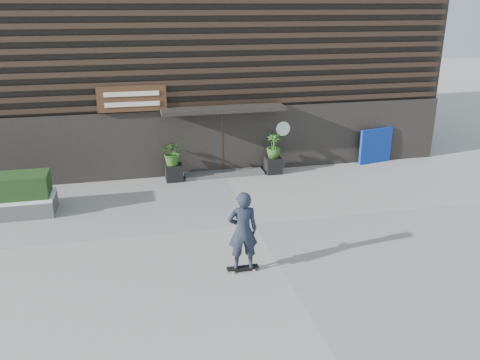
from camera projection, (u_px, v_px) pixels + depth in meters
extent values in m
plane|color=#999691|center=(254.00, 225.00, 14.44)|extent=(80.00, 80.00, 0.00)
cube|color=#4E4F4C|center=(224.00, 173.00, 18.64)|extent=(3.00, 0.80, 0.12)
cube|color=black|center=(174.00, 173.00, 17.97)|extent=(0.60, 0.60, 0.60)
imported|color=#2D591E|center=(173.00, 152.00, 17.70)|extent=(0.86, 0.75, 0.96)
cube|color=black|center=(273.00, 165.00, 18.78)|extent=(0.60, 0.60, 0.60)
imported|color=#2D591E|center=(274.00, 146.00, 18.51)|extent=(0.54, 0.54, 0.96)
cube|color=#0B2C9A|center=(376.00, 146.00, 19.85)|extent=(1.51, 0.42, 1.42)
cube|color=black|center=(199.00, 54.00, 22.25)|extent=(18.00, 10.00, 8.00)
cube|color=black|center=(222.00, 141.00, 18.55)|extent=(18.00, 0.12, 2.50)
cube|color=#38281E|center=(221.00, 103.00, 18.00)|extent=(17.60, 0.08, 0.18)
cube|color=#38281E|center=(221.00, 92.00, 17.87)|extent=(17.60, 0.08, 0.18)
cube|color=#38281E|center=(221.00, 81.00, 17.73)|extent=(17.60, 0.08, 0.18)
cube|color=#38281E|center=(221.00, 70.00, 17.60)|extent=(17.60, 0.08, 0.18)
cube|color=#38281E|center=(221.00, 59.00, 17.47)|extent=(17.60, 0.08, 0.18)
cube|color=#38281E|center=(221.00, 48.00, 17.34)|extent=(17.60, 0.08, 0.18)
cube|color=#38281E|center=(220.00, 36.00, 17.20)|extent=(17.60, 0.08, 0.18)
cube|color=#38281E|center=(220.00, 25.00, 17.07)|extent=(17.60, 0.08, 0.18)
cube|color=#38281E|center=(220.00, 13.00, 16.94)|extent=(17.60, 0.08, 0.18)
cube|color=#38281E|center=(220.00, 1.00, 16.80)|extent=(17.60, 0.08, 0.18)
cube|color=black|center=(223.00, 109.00, 17.70)|extent=(4.50, 1.00, 0.15)
cube|color=black|center=(221.00, 142.00, 18.73)|extent=(2.40, 0.30, 2.30)
cube|color=#38281E|center=(222.00, 143.00, 18.56)|extent=(0.06, 0.10, 2.30)
cube|color=#472B19|center=(132.00, 99.00, 17.14)|extent=(2.40, 0.10, 0.90)
cube|color=beige|center=(132.00, 94.00, 17.02)|extent=(1.90, 0.02, 0.16)
cube|color=beige|center=(132.00, 104.00, 17.14)|extent=(1.90, 0.02, 0.16)
cylinder|color=white|center=(283.00, 129.00, 18.87)|extent=(0.56, 0.03, 0.56)
cube|color=black|center=(243.00, 268.00, 11.92)|extent=(0.78, 0.20, 0.02)
cylinder|color=#A8A8A4|center=(233.00, 273.00, 11.79)|extent=(0.06, 0.03, 0.06)
cylinder|color=#B3B3AE|center=(231.00, 269.00, 11.98)|extent=(0.06, 0.03, 0.06)
cylinder|color=#ADADA8|center=(254.00, 270.00, 11.90)|extent=(0.06, 0.03, 0.06)
cylinder|color=#A4A49F|center=(252.00, 266.00, 12.09)|extent=(0.06, 0.03, 0.06)
imported|color=#1A202F|center=(243.00, 231.00, 11.59)|extent=(0.74, 0.52, 1.96)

